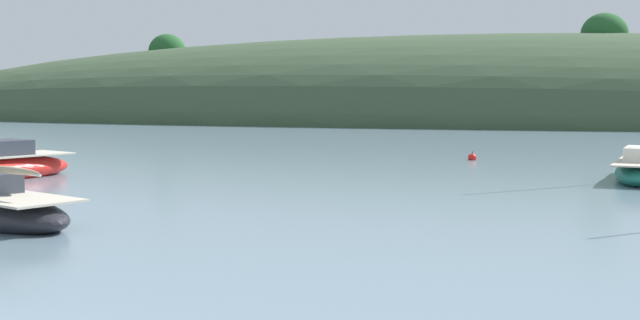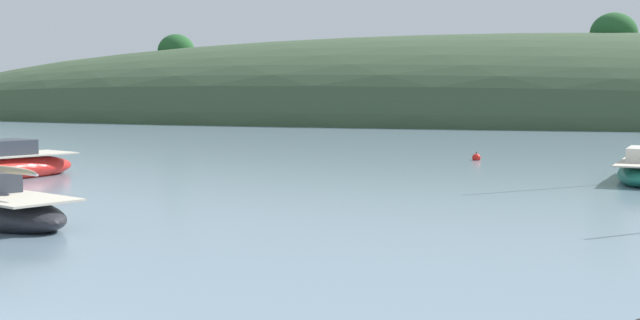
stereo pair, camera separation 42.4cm
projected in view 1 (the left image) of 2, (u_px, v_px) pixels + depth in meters
The scene contains 2 objects.
far_shoreline_hill at pixel (484, 121), 93.97m from camera, with size 150.00×36.00×20.61m.
mooring_buoy_outer at pixel (472, 158), 45.18m from camera, with size 0.44×0.44×0.54m.
Camera 1 is at (8.22, -9.63, 3.79)m, focal length 49.32 mm.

